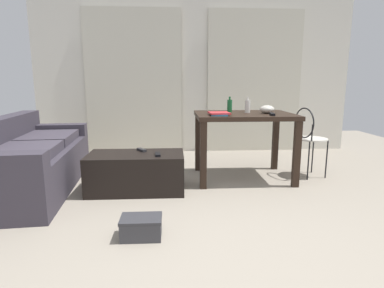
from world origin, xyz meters
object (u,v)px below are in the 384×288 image
bottle_near (230,106)px  tv_remote_secondary (158,154)px  shoebox (141,227)px  bottle_far (248,106)px  bowl (267,109)px  tv_remote_on_table (272,114)px  coffee_table (136,172)px  tv_remote_primary (142,150)px  book_stack (219,114)px  wire_chair (308,133)px  couch (30,161)px  craft_table (244,123)px

bottle_near → tv_remote_secondary: bearing=-142.9°
bottle_near → shoebox: bearing=-120.0°
bottle_far → bowl: 0.23m
tv_remote_on_table → coffee_table: bearing=-166.7°
bowl → coffee_table: bearing=-166.2°
bowl → shoebox: bearing=-133.2°
coffee_table → bowl: bearing=13.8°
tv_remote_on_table → tv_remote_primary: size_ratio=1.02×
bottle_far → tv_remote_on_table: bearing=-56.9°
tv_remote_primary → coffee_table: bearing=-144.9°
shoebox → book_stack: bearing=59.0°
wire_chair → shoebox: bearing=-141.9°
bottle_far → tv_remote_secondary: size_ratio=1.19×
coffee_table → bowl: (1.49, 0.37, 0.63)m
tv_remote_primary → bottle_far: bearing=-19.3°
couch → tv_remote_secondary: couch is taller
bowl → tv_remote_secondary: size_ratio=1.06×
tv_remote_primary → shoebox: size_ratio=0.47×
wire_chair → book_stack: 1.17m
craft_table → tv_remote_primary: bearing=-167.2°
book_stack → tv_remote_primary: size_ratio=1.98×
bottle_near → bottle_far: size_ratio=1.00×
coffee_table → shoebox: coffee_table is taller
bottle_near → bowl: bottle_near is taller
tv_remote_on_table → tv_remote_primary: 1.48m
bottle_far → bottle_near: bearing=151.5°
coffee_table → bottle_far: 1.51m
coffee_table → wire_chair: wire_chair is taller
couch → bottle_near: bearing=11.2°
coffee_table → shoebox: 1.08m
tv_remote_secondary → tv_remote_primary: bearing=125.0°
book_stack → tv_remote_secondary: bearing=-157.4°
tv_remote_primary → bowl: bearing=-24.4°
couch → bottle_far: 2.51m
craft_table → bowl: bowl is taller
bowl → tv_remote_on_table: (-0.01, -0.23, -0.03)m
tv_remote_on_table → shoebox: bearing=-130.0°
book_stack → shoebox: book_stack is taller
craft_table → bottle_far: bottle_far is taller
couch → shoebox: 1.76m
bottle_near → tv_remote_secondary: 1.15m
craft_table → shoebox: craft_table is taller
couch → tv_remote_on_table: bearing=0.4°
bottle_near → bottle_far: bearing=-28.5°
bottle_near → shoebox: 2.02m
book_stack → shoebox: bearing=-121.0°
wire_chair → bottle_far: 0.81m
craft_table → bottle_near: bottle_near is taller
coffee_table → bottle_far: bottle_far is taller
bowl → tv_remote_secondary: (-1.26, -0.46, -0.42)m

